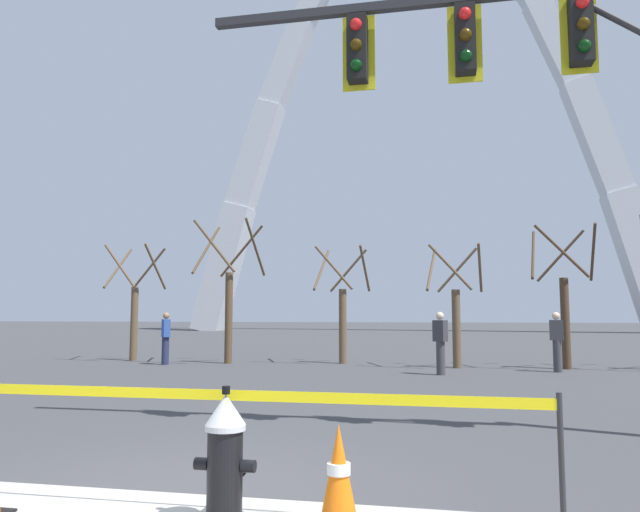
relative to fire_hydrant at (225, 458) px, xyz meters
name	(u,v)px	position (x,y,z in m)	size (l,w,h in m)	color
ground_plane	(177,498)	(-0.61, 0.52, -0.47)	(240.00, 240.00, 0.00)	#3D3D3F
fire_hydrant	(225,458)	(0.00, 0.00, 0.00)	(0.46, 0.48, 0.99)	black
caution_tape_barrier	(249,429)	(0.14, 0.13, 0.19)	(4.47, 0.05, 0.99)	#232326
traffic_cone_by_hydrant	(339,477)	(0.83, 0.08, -0.11)	(0.36, 0.36, 0.73)	black
traffic_signal_gantry	(620,76)	(3.75, 3.34, 3.94)	(7.82, 0.44, 6.00)	#232326
monument_arch	(416,130)	(-0.61, 51.01, 18.32)	(43.41, 2.64, 43.30)	silver
tree_far_left	(134,309)	(-8.58, 14.20, 1.24)	(1.78, 1.79, 3.85)	brown
tree_left_mid	(229,300)	(-5.08, 13.77, 1.53)	(2.06, 2.08, 4.49)	brown
tree_center_left	(343,311)	(-1.54, 14.43, 1.16)	(1.70, 1.71, 3.67)	brown
tree_center_right	(456,313)	(1.94, 13.52, 1.10)	(1.64, 1.65, 3.54)	brown
tree_right_mid	(564,305)	(4.95, 13.78, 1.33)	(1.86, 1.87, 4.04)	#473323
pedestrian_walking_left	(440,342)	(1.49, 11.39, 0.35)	(0.39, 0.37, 1.59)	#38383D
pedestrian_standing_center	(557,341)	(4.54, 12.77, 0.35)	(0.36, 0.23, 1.59)	#38383D
pedestrian_walking_right	(166,338)	(-6.78, 12.89, 0.35)	(0.37, 0.39, 1.59)	#232847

